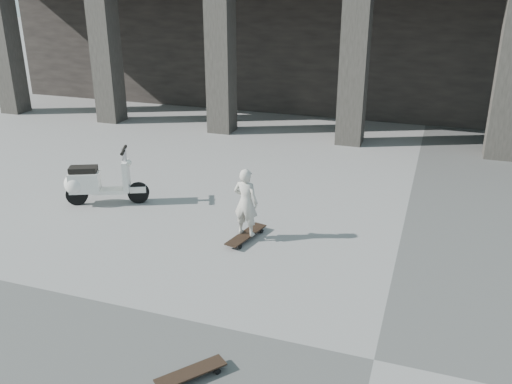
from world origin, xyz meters
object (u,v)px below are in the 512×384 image
(longboard, at_px, (246,235))
(child, at_px, (246,202))
(scooter, at_px, (92,183))
(skateboard_spare, at_px, (191,373))

(longboard, xyz_separation_m, child, (-0.00, 0.00, 0.59))
(child, bearing_deg, scooter, -2.37)
(skateboard_spare, bearing_deg, scooter, 84.15)
(skateboard_spare, bearing_deg, longboard, 48.77)
(longboard, xyz_separation_m, skateboard_spare, (0.59, -3.32, -0.00))
(child, relative_size, scooter, 0.77)
(longboard, bearing_deg, scooter, 94.56)
(skateboard_spare, xyz_separation_m, child, (-0.59, 3.32, 0.59))
(skateboard_spare, bearing_deg, child, 48.77)
(skateboard_spare, height_order, scooter, scooter)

